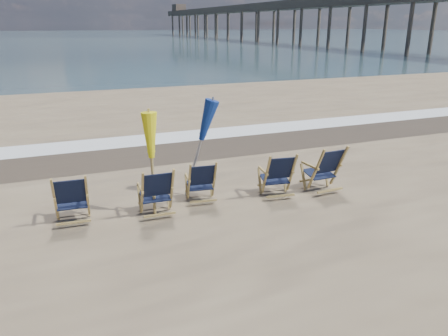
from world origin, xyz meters
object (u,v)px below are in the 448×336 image
object	(u,v)px
beach_chair_2	(214,181)
umbrella_yellow	(151,141)
beach_chair_0	(88,198)
beach_chair_1	(172,191)
beach_chair_3	(292,174)
umbrella_blue	(197,123)
fishing_pier	(271,17)
beach_chair_4	(339,168)

from	to	relation	value
beach_chair_2	umbrella_yellow	world-z (taller)	umbrella_yellow
beach_chair_2	umbrella_yellow	xyz separation A→B (m)	(-1.29, -0.12, 0.99)
beach_chair_0	beach_chair_1	size ratio (longest dim) A/B	1.00
beach_chair_3	umbrella_blue	world-z (taller)	umbrella_blue
beach_chair_3	fishing_pier	xyz separation A→B (m)	(36.40, 71.63, 4.14)
beach_chair_4	umbrella_blue	xyz separation A→B (m)	(-2.92, 0.91, 1.04)
beach_chair_3	umbrella_blue	xyz separation A→B (m)	(-1.80, 0.85, 1.08)
fishing_pier	umbrella_yellow	bearing A→B (deg)	-118.82
beach_chair_4	umbrella_blue	bearing A→B (deg)	-21.20
beach_chair_0	beach_chair_4	world-z (taller)	beach_chair_4
beach_chair_1	beach_chair_3	xyz separation A→B (m)	(2.59, -0.02, 0.01)
beach_chair_4	fishing_pier	world-z (taller)	fishing_pier
beach_chair_2	umbrella_yellow	size ratio (longest dim) A/B	0.47
beach_chair_2	fishing_pier	distance (m)	80.91
beach_chair_3	fishing_pier	distance (m)	80.45
umbrella_blue	beach_chair_2	bearing A→B (deg)	-70.63
umbrella_yellow	fishing_pier	distance (m)	81.58
fishing_pier	umbrella_blue	bearing A→B (deg)	-118.35
beach_chair_1	umbrella_blue	size ratio (longest dim) A/B	0.48
umbrella_blue	fishing_pier	distance (m)	80.49
umbrella_yellow	umbrella_blue	world-z (taller)	umbrella_blue
fishing_pier	beach_chair_2	bearing A→B (deg)	-118.06
beach_chair_4	umbrella_yellow	bearing A→B (deg)	-7.77
beach_chair_0	beach_chair_3	world-z (taller)	beach_chair_3
beach_chair_3	beach_chair_4	world-z (taller)	beach_chair_4
umbrella_blue	beach_chair_1	bearing A→B (deg)	-133.64
beach_chair_0	beach_chair_1	xyz separation A→B (m)	(1.52, -0.23, 0.00)
beach_chair_0	beach_chair_2	bearing A→B (deg)	-174.83
beach_chair_1	beach_chair_2	distance (m)	1.02
beach_chair_0	fishing_pier	size ratio (longest dim) A/B	0.01
beach_chair_0	beach_chair_1	bearing A→B (deg)	174.67
beach_chair_1	fishing_pier	distance (m)	81.64
beach_chair_3	fishing_pier	size ratio (longest dim) A/B	0.01
umbrella_blue	umbrella_yellow	bearing A→B (deg)	-150.01
umbrella_blue	beach_chair_4	bearing A→B (deg)	-17.37
fishing_pier	beach_chair_4	bearing A→B (deg)	-116.20
beach_chair_4	fishing_pier	distance (m)	80.01
umbrella_yellow	beach_chair_3	bearing A→B (deg)	-4.21
umbrella_blue	fishing_pier	bearing A→B (deg)	61.65
beach_chair_0	umbrella_yellow	xyz separation A→B (m)	(1.21, -0.04, 0.96)
beach_chair_0	beach_chair_3	bearing A→B (deg)	179.84
beach_chair_0	umbrella_yellow	world-z (taller)	umbrella_yellow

